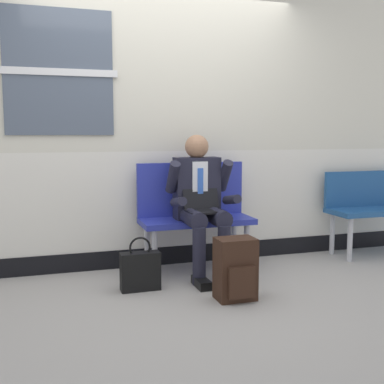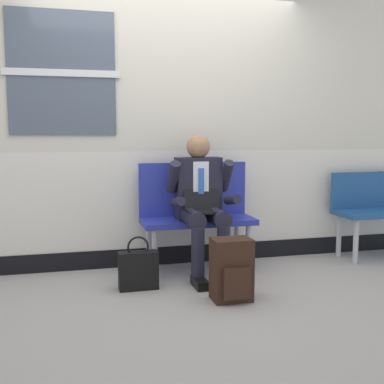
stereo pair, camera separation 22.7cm
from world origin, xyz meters
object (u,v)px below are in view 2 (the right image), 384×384
Objects in this scene: backpack at (232,270)px; handbag at (138,270)px; bench_with_person at (196,209)px; person_seated at (202,201)px.

backpack reaches higher than handbag.
backpack is (0.04, -0.90, -0.32)m from bench_with_person.
handbag is at bearing -142.00° from bench_with_person.
bench_with_person is at bearing 92.45° from backpack.
handbag is at bearing -156.20° from person_seated.
bench_with_person is 2.16× the size of backpack.
backpack is at bearing -86.83° from person_seated.
person_seated reaches higher than handbag.
backpack is at bearing -87.55° from bench_with_person.
bench_with_person reaches higher than handbag.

